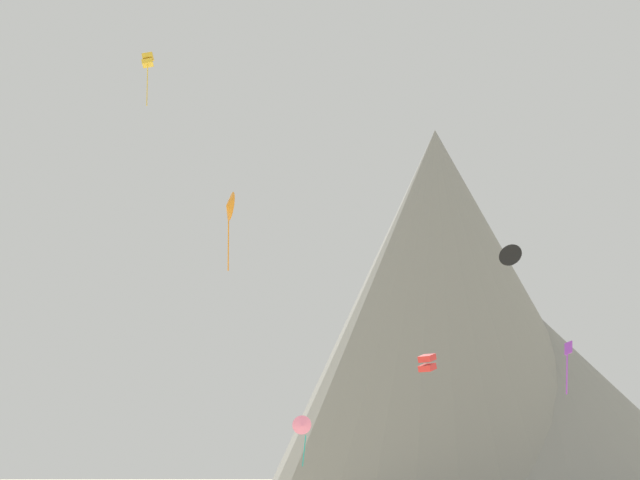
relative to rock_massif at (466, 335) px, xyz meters
name	(u,v)px	position (x,y,z in m)	size (l,w,h in m)	color
rock_massif	(466,335)	(0.00, 0.00, 0.00)	(67.98, 67.04, 50.74)	gray
kite_violet_low	(568,358)	(-7.16, -69.76, -11.29)	(0.52, 0.68, 2.86)	purple
kite_black_mid	(511,256)	(-1.84, -35.87, 2.54)	(2.42, 2.01, 2.30)	black
kite_gold_high	(148,61)	(-36.37, -42.45, 19.63)	(1.11, 1.04, 5.21)	gold
kite_pink_low	(302,426)	(-21.69, -47.18, -13.95)	(1.58, 0.85, 3.87)	pink
kite_orange_mid	(229,207)	(-26.71, -58.97, 0.42)	(1.12, 2.08, 5.62)	orange
kite_red_low	(427,363)	(-11.87, -48.24, -9.13)	(1.57, 1.58, 1.52)	red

